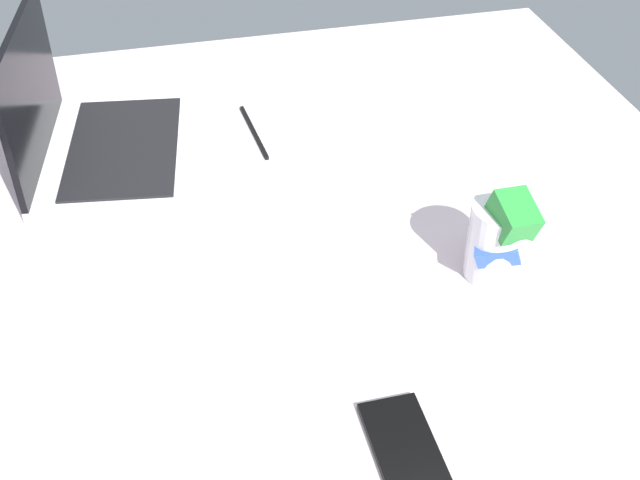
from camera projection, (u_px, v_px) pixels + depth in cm
name	position (u px, v px, depth cm)	size (l,w,h in cm)	color
bed_mattress	(307.00, 414.00, 103.41)	(180.00, 140.00, 18.00)	silver
laptop	(92.00, 136.00, 129.48)	(35.89, 27.38, 23.00)	silver
snack_cup	(503.00, 238.00, 106.62)	(10.30, 9.52, 14.38)	silver
cell_phone	(406.00, 450.00, 87.88)	(6.80, 14.00, 0.80)	black
charger_cable	(254.00, 132.00, 138.17)	(17.00, 0.60, 0.60)	black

